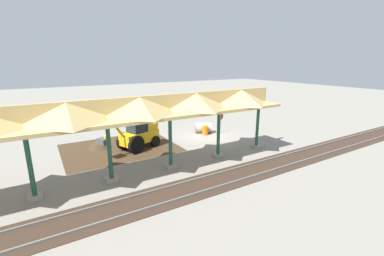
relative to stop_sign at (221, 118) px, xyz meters
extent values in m
plane|color=gray|center=(1.79, 0.23, -1.47)|extent=(120.00, 120.00, 0.00)
cube|color=#42301E|center=(9.80, -0.65, -1.47)|extent=(8.77, 7.00, 0.01)
cube|color=#9E998E|center=(0.17, 5.09, -1.37)|extent=(0.70, 0.70, 0.20)
cylinder|color=#1E4C38|center=(0.17, 5.09, 0.33)|extent=(0.24, 0.24, 3.60)
cube|color=#9E998E|center=(4.09, 5.09, -1.37)|extent=(0.70, 0.70, 0.20)
cylinder|color=#1E4C38|center=(4.09, 5.09, 0.33)|extent=(0.24, 0.24, 3.60)
cube|color=#9E998E|center=(8.01, 5.09, -1.37)|extent=(0.70, 0.70, 0.20)
cylinder|color=#1E4C38|center=(8.01, 5.09, 0.33)|extent=(0.24, 0.24, 3.60)
cube|color=#9E998E|center=(11.93, 5.09, -1.37)|extent=(0.70, 0.70, 0.20)
cylinder|color=#1E4C38|center=(11.93, 5.09, 0.33)|extent=(0.24, 0.24, 3.60)
cube|color=#9E998E|center=(15.85, 5.09, -1.37)|extent=(0.70, 0.70, 0.20)
cylinder|color=#1E4C38|center=(15.85, 5.09, 0.33)|extent=(0.24, 0.24, 3.60)
cube|color=tan|center=(11.93, 5.09, 2.23)|extent=(24.73, 3.20, 0.20)
cube|color=tan|center=(11.93, 5.09, 2.88)|extent=(24.73, 0.20, 1.10)
pyramid|color=tan|center=(2.13, 5.09, 2.88)|extent=(3.53, 3.20, 1.10)
pyramid|color=tan|center=(6.05, 5.09, 2.88)|extent=(3.53, 3.20, 1.10)
pyramid|color=tan|center=(9.97, 5.09, 2.88)|extent=(3.53, 3.20, 1.10)
pyramid|color=tan|center=(13.89, 5.09, 2.88)|extent=(3.53, 3.20, 1.10)
cube|color=slate|center=(1.79, 7.69, -1.40)|extent=(60.00, 0.08, 0.15)
cube|color=slate|center=(1.79, 9.12, -1.40)|extent=(60.00, 0.08, 0.15)
cube|color=#38281E|center=(1.79, 8.41, -1.46)|extent=(60.00, 2.58, 0.03)
cylinder|color=gray|center=(0.00, 0.00, -0.54)|extent=(0.06, 0.06, 1.87)
cylinder|color=red|center=(0.00, 0.00, 0.21)|extent=(0.75, 0.17, 0.76)
cube|color=#EAB214|center=(8.42, 0.30, -0.50)|extent=(3.45, 2.37, 0.90)
cube|color=#1E262D|center=(8.60, 0.37, 0.65)|extent=(1.64, 1.56, 1.40)
cube|color=#EAB214|center=(7.46, -0.07, 0.20)|extent=(1.47, 1.44, 0.50)
cylinder|color=black|center=(9.57, -0.02, -0.77)|extent=(1.41, 0.79, 1.40)
cylinder|color=black|center=(9.05, 1.32, -0.77)|extent=(1.41, 0.79, 1.40)
cylinder|color=black|center=(7.64, -0.70, -1.02)|extent=(0.95, 0.61, 0.90)
cylinder|color=black|center=(7.17, 0.51, -1.02)|extent=(0.95, 0.61, 0.90)
cylinder|color=#EAB214|center=(10.34, 1.05, 0.60)|extent=(1.06, 0.55, 1.41)
cylinder|color=#EAB214|center=(11.12, 1.35, 0.60)|extent=(0.89, 0.48, 1.39)
cube|color=#47474C|center=(11.47, 1.49, -0.06)|extent=(0.85, 0.96, 0.40)
cone|color=#42301E|center=(11.19, -1.59, -1.47)|extent=(3.83, 3.83, 1.58)
cylinder|color=#9E9384|center=(1.40, -0.91, -0.97)|extent=(1.86, 1.65, 1.00)
cylinder|color=black|center=(2.08, -1.30, -0.97)|extent=(0.34, 0.58, 0.65)
cylinder|color=orange|center=(1.67, -0.19, -1.02)|extent=(0.56, 0.56, 0.90)
camera|label=1|loc=(15.09, 19.51, 5.43)|focal=24.00mm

